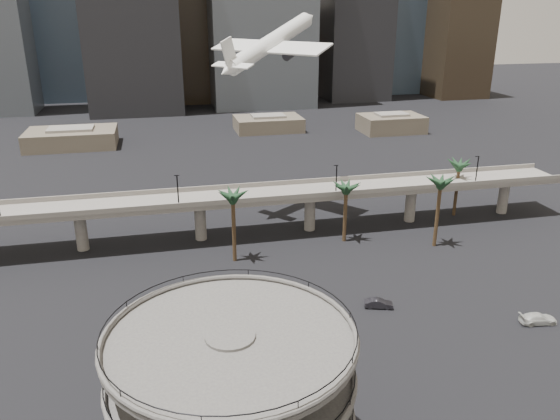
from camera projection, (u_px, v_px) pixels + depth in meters
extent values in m
cylinder|color=#4B4846|center=(233.00, 412.00, 49.72)|extent=(4.40, 4.40, 16.50)
cylinder|color=#4B4846|center=(233.00, 414.00, 49.80)|extent=(22.00, 22.00, 0.45)
torus|color=#4B4846|center=(233.00, 410.00, 49.63)|extent=(22.20, 22.20, 0.50)
torus|color=black|center=(233.00, 403.00, 49.35)|extent=(21.80, 21.80, 0.10)
cylinder|color=#4B4846|center=(232.00, 378.00, 48.40)|extent=(22.00, 22.00, 0.45)
torus|color=#4B4846|center=(232.00, 374.00, 48.23)|extent=(22.20, 22.20, 0.50)
torus|color=black|center=(231.00, 366.00, 47.95)|extent=(21.80, 21.80, 0.10)
cylinder|color=#4B4846|center=(230.00, 340.00, 47.00)|extent=(22.00, 22.00, 0.45)
torus|color=#4B4846|center=(230.00, 335.00, 46.83)|extent=(22.20, 22.20, 0.50)
torus|color=black|center=(230.00, 327.00, 46.55)|extent=(21.80, 21.80, 0.10)
cube|color=slate|center=(256.00, 196.00, 106.31)|extent=(130.00, 9.00, 0.90)
cube|color=slate|center=(260.00, 200.00, 101.89)|extent=(130.00, 0.30, 1.00)
cube|color=slate|center=(252.00, 185.00, 110.11)|extent=(130.00, 0.30, 1.00)
cylinder|color=slate|center=(81.00, 231.00, 100.93)|extent=(2.20, 2.20, 8.00)
cylinder|color=slate|center=(200.00, 221.00, 105.50)|extent=(2.20, 2.20, 8.00)
cylinder|color=slate|center=(310.00, 212.00, 110.07)|extent=(2.20, 2.20, 8.00)
cylinder|color=slate|center=(410.00, 204.00, 114.64)|extent=(2.20, 2.20, 8.00)
cylinder|color=slate|center=(503.00, 196.00, 119.21)|extent=(2.20, 2.20, 8.00)
cylinder|color=black|center=(178.00, 191.00, 98.32)|extent=(0.24, 0.24, 6.00)
cylinder|color=black|center=(336.00, 180.00, 104.55)|extent=(0.24, 0.24, 6.00)
cylinder|color=black|center=(477.00, 170.00, 110.78)|extent=(0.24, 0.24, 6.00)
cylinder|color=#48351F|center=(234.00, 229.00, 95.69)|extent=(0.70, 0.70, 12.15)
ellipsoid|color=#18361E|center=(233.00, 194.00, 93.43)|extent=(4.40, 4.40, 2.00)
cylinder|color=#48351F|center=(345.00, 215.00, 104.15)|extent=(0.70, 0.70, 10.80)
ellipsoid|color=#18361E|center=(346.00, 186.00, 102.12)|extent=(4.40, 4.40, 2.00)
cylinder|color=#48351F|center=(437.00, 215.00, 101.68)|extent=(0.70, 0.70, 12.60)
ellipsoid|color=#18361E|center=(441.00, 180.00, 99.33)|extent=(4.40, 4.40, 2.00)
cylinder|color=#48351F|center=(456.00, 191.00, 117.20)|extent=(0.70, 0.70, 11.25)
ellipsoid|color=#18361E|center=(460.00, 163.00, 115.09)|extent=(4.40, 4.40, 2.00)
cube|color=brown|center=(72.00, 138.00, 176.44)|extent=(28.00, 18.00, 5.50)
cube|color=slate|center=(71.00, 129.00, 175.34)|extent=(14.00, 9.00, 0.80)
cube|color=brown|center=(268.00, 124.00, 199.58)|extent=(24.00, 16.00, 5.00)
cube|color=slate|center=(268.00, 116.00, 198.57)|extent=(12.00, 8.00, 0.80)
cube|color=brown|center=(391.00, 124.00, 197.38)|extent=(22.00, 15.00, 6.00)
cube|color=slate|center=(392.00, 114.00, 196.19)|extent=(11.00, 7.50, 0.80)
cube|color=#394858|center=(72.00, 48.00, 262.91)|extent=(30.00, 30.00, 47.58)
cube|color=#2F251A|center=(198.00, 2.00, 249.82)|extent=(28.00, 26.00, 89.21)
cube|color=#86715D|center=(295.00, 52.00, 282.24)|extent=(24.00, 24.00, 41.63)
cube|color=slate|center=(296.00, 6.00, 274.53)|extent=(13.20, 13.20, 2.40)
cube|color=#394858|center=(391.00, 23.00, 283.20)|extent=(34.00, 30.00, 69.39)
cube|color=#2F251A|center=(458.00, 37.00, 267.64)|extent=(26.00, 26.00, 57.49)
cube|color=#86715D|center=(220.00, 54.00, 293.51)|extent=(22.00, 22.00, 37.67)
cube|color=slate|center=(218.00, 14.00, 286.50)|extent=(12.10, 12.10, 2.40)
cylinder|color=white|center=(271.00, 42.00, 112.41)|extent=(21.89, 18.81, 11.44)
cone|color=white|center=(309.00, 18.00, 120.86)|extent=(5.30, 5.19, 4.19)
cone|color=white|center=(227.00, 71.00, 103.97)|extent=(4.98, 4.83, 3.84)
cube|color=white|center=(269.00, 47.00, 112.18)|extent=(22.08, 25.11, 2.23)
cube|color=white|center=(232.00, 65.00, 104.85)|extent=(7.55, 8.52, 0.93)
cube|color=white|center=(229.00, 52.00, 103.38)|extent=(3.63, 3.06, 5.76)
cylinder|color=#242529|center=(253.00, 51.00, 116.11)|extent=(4.47, 4.14, 2.99)
cylinder|color=#242529|center=(291.00, 53.00, 110.27)|extent=(4.47, 4.14, 2.99)
imported|color=#BA331A|center=(311.00, 353.00, 70.56)|extent=(4.45, 3.03, 1.41)
imported|color=black|center=(379.00, 303.00, 82.25)|extent=(4.56, 2.70, 1.42)
imported|color=silver|center=(538.00, 319.00, 78.17)|extent=(5.51, 2.79, 1.53)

